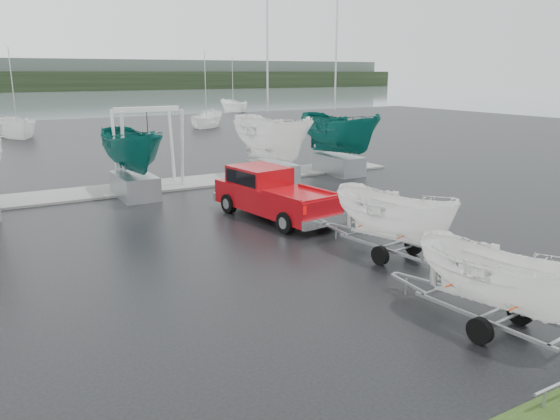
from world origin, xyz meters
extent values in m
plane|color=black|center=(0.00, 0.00, 0.00)|extent=(120.00, 120.00, 0.00)
plane|color=slate|center=(0.00, 100.00, -0.01)|extent=(300.00, 300.00, 0.00)
cube|color=gray|center=(0.00, 13.00, 0.05)|extent=(30.00, 3.00, 0.12)
cube|color=#9D080E|center=(3.08, 4.44, 0.81)|extent=(2.82, 6.12, 0.97)
cube|color=#9D080E|center=(2.94, 5.49, 1.58)|extent=(2.18, 2.57, 0.86)
cube|color=black|center=(2.94, 5.49, 1.63)|extent=(2.18, 2.33, 0.56)
cube|color=silver|center=(3.49, 1.47, 0.51)|extent=(2.06, 0.46, 0.36)
cylinder|color=black|center=(1.86, 6.22, 0.41)|extent=(0.41, 0.85, 0.81)
cylinder|color=black|center=(3.78, 6.48, 0.41)|extent=(0.41, 0.85, 0.81)
cylinder|color=black|center=(2.39, 2.39, 0.41)|extent=(0.41, 0.85, 0.81)
cylinder|color=black|center=(4.31, 2.66, 0.41)|extent=(0.41, 0.85, 0.81)
cube|color=#999CA1|center=(3.39, -1.78, 0.45)|extent=(0.57, 3.58, 0.08)
cube|color=#999CA1|center=(4.48, -1.63, 0.45)|extent=(0.57, 3.58, 0.08)
cylinder|color=#999CA1|center=(3.96, -1.90, 0.30)|extent=(1.60, 0.30, 0.08)
cylinder|color=black|center=(3.17, -2.01, 0.30)|extent=(0.26, 0.62, 0.60)
cylinder|color=black|center=(4.75, -1.79, 0.30)|extent=(0.26, 0.62, 0.60)
imported|color=white|center=(3.93, -1.70, 2.84)|extent=(2.00, 2.04, 4.69)
cube|color=#FD4408|center=(3.82, -0.91, 1.00)|extent=(1.54, 0.25, 0.03)
cube|color=#FD4408|center=(4.04, -2.50, 1.00)|extent=(1.54, 0.25, 0.03)
cube|color=#999CA1|center=(1.95, -6.82, 0.45)|extent=(0.45, 3.59, 0.08)
cube|color=#999CA1|center=(3.04, -6.70, 0.45)|extent=(0.45, 3.59, 0.08)
cylinder|color=#999CA1|center=(2.52, -6.96, 0.30)|extent=(1.60, 0.25, 0.08)
cylinder|color=black|center=(1.72, -7.04, 0.30)|extent=(0.24, 0.62, 0.60)
cylinder|color=black|center=(3.31, -6.87, 0.30)|extent=(0.24, 0.62, 0.60)
imported|color=white|center=(2.50, -6.76, 2.59)|extent=(1.74, 1.78, 4.20)
cube|color=#FD4408|center=(2.41, -5.96, 1.00)|extent=(1.55, 0.20, 0.03)
cube|color=#FD4408|center=(2.58, -7.55, 1.00)|extent=(1.55, 0.20, 0.03)
cylinder|color=silver|center=(-0.92, 12.20, 2.00)|extent=(0.16, 0.58, 3.99)
cylinder|color=silver|center=(-0.92, 13.80, 2.00)|extent=(0.16, 0.58, 3.99)
cylinder|color=silver|center=(2.08, 12.20, 2.00)|extent=(0.16, 0.58, 3.99)
cylinder|color=silver|center=(2.08, 13.80, 2.00)|extent=(0.16, 0.58, 3.99)
cube|color=silver|center=(0.58, 13.00, 4.00)|extent=(3.30, 0.25, 0.25)
cube|color=#999CA1|center=(-0.75, 11.20, 0.55)|extent=(1.60, 3.20, 1.10)
imported|color=#0C564E|center=(-0.75, 11.20, 4.04)|extent=(2.21, 2.27, 5.89)
cube|color=#999CA1|center=(6.69, 11.00, 0.55)|extent=(1.60, 3.20, 1.10)
imported|color=white|center=(6.69, 11.00, 4.51)|extent=(2.56, 2.63, 6.81)
cylinder|color=#B2B2B7|center=(6.69, 11.50, 7.24)|extent=(0.10, 0.10, 7.00)
cube|color=#999CA1|center=(11.30, 11.30, 0.55)|extent=(1.60, 3.20, 1.10)
imported|color=#0C564E|center=(11.30, 11.30, 4.43)|extent=(2.50, 2.57, 6.66)
cylinder|color=#B2B2B7|center=(11.30, 11.80, 7.18)|extent=(0.10, 0.10, 7.00)
imported|color=white|center=(-3.05, 41.62, 0.00)|extent=(3.13, 3.20, 7.67)
cylinder|color=#B2B2B7|center=(-3.05, 41.62, 4.00)|extent=(0.08, 0.08, 8.00)
imported|color=white|center=(15.63, 41.39, 0.00)|extent=(3.72, 3.73, 6.95)
cylinder|color=#B2B2B7|center=(15.63, 41.39, 4.00)|extent=(0.08, 0.08, 8.00)
imported|color=white|center=(29.05, 62.88, 0.00)|extent=(2.67, 2.74, 7.05)
cylinder|color=#B2B2B7|center=(29.05, 62.88, 4.00)|extent=(0.08, 0.08, 8.00)
camera|label=1|loc=(-7.57, -14.28, 5.81)|focal=35.00mm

